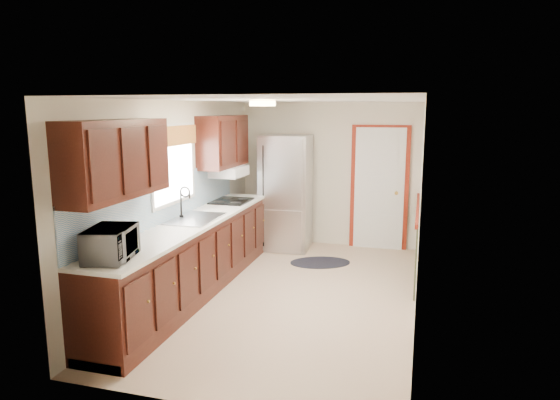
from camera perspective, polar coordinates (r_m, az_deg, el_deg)
The scene contains 8 objects.
room_shell at distance 6.05m, azimuth 1.34°, elevation -0.08°, with size 3.20×5.20×2.52m.
kitchen_run at distance 6.29m, azimuth -10.34°, elevation -3.48°, with size 0.63×4.00×2.20m.
back_wall_trim at distance 8.11m, azimuth 12.11°, elevation 0.16°, with size 1.12×2.30×2.08m.
ceiling_fixture at distance 5.84m, azimuth -2.02°, elevation 10.98°, with size 0.30×0.30×0.06m, color #FFD88C.
microwave at distance 4.81m, azimuth -18.81°, elevation -4.36°, with size 0.54×0.30×0.37m, color white.
refrigerator at distance 8.20m, azimuth 0.67°, elevation 0.87°, with size 0.82×0.80×1.88m.
rug at distance 7.62m, azimuth 4.61°, elevation -7.13°, with size 0.91×0.59×0.01m, color black.
cooktop at distance 7.42m, azimuth -5.58°, elevation -0.11°, with size 0.51×0.61×0.02m, color black.
Camera 1 is at (1.49, -5.76, 2.31)m, focal length 32.00 mm.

